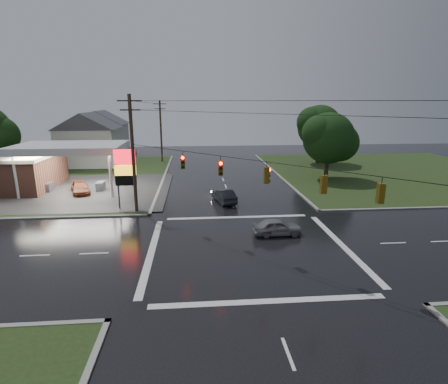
{
  "coord_description": "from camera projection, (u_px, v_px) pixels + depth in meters",
  "views": [
    {
      "loc": [
        -3.77,
        -23.32,
        10.38
      ],
      "look_at": [
        -1.4,
        4.82,
        3.0
      ],
      "focal_mm": 28.0,
      "sensor_mm": 36.0,
      "label": 1
    }
  ],
  "objects": [
    {
      "name": "car_north",
      "position": [
        224.0,
        196.0,
        36.76
      ],
      "size": [
        2.52,
        4.55,
        1.42
      ],
      "primitive_type": "imported",
      "rotation": [
        0.0,
        0.0,
        3.39
      ],
      "color": "black",
      "rests_on": "ground"
    },
    {
      "name": "utility_pole_n",
      "position": [
        161.0,
        130.0,
        59.9
      ],
      "size": [
        2.2,
        0.32,
        10.5
      ],
      "color": "#382619",
      "rests_on": "ground"
    },
    {
      "name": "car_crossing",
      "position": [
        277.0,
        227.0,
        27.8
      ],
      "size": [
        3.89,
        1.66,
        1.31
      ],
      "primitive_type": "imported",
      "rotation": [
        0.0,
        0.0,
        1.6
      ],
      "color": "gray",
      "rests_on": "ground"
    },
    {
      "name": "traffic_signals",
      "position": [
        251.0,
        160.0,
        23.76
      ],
      "size": [
        26.87,
        26.87,
        1.47
      ],
      "color": "black",
      "rests_on": "ground"
    },
    {
      "name": "utility_pole_nw",
      "position": [
        133.0,
        153.0,
        32.36
      ],
      "size": [
        2.2,
        0.32,
        11.0
      ],
      "color": "#382619",
      "rests_on": "ground"
    },
    {
      "name": "ground",
      "position": [
        249.0,
        248.0,
        25.42
      ],
      "size": [
        120.0,
        120.0,
        0.0
      ],
      "primitive_type": "plane",
      "color": "black",
      "rests_on": "ground"
    },
    {
      "name": "car_pump",
      "position": [
        80.0,
        188.0,
        40.17
      ],
      "size": [
        3.45,
        4.91,
        1.32
      ],
      "primitive_type": "imported",
      "rotation": [
        0.0,
        0.0,
        0.39
      ],
      "color": "#5C2915",
      "rests_on": "ground"
    },
    {
      "name": "gas_station",
      "position": [
        11.0,
        169.0,
        41.69
      ],
      "size": [
        26.2,
        18.0,
        5.6
      ],
      "color": "#2D2D2D",
      "rests_on": "ground"
    },
    {
      "name": "house_near",
      "position": [
        90.0,
        138.0,
        57.31
      ],
      "size": [
        11.05,
        8.48,
        8.6
      ],
      "color": "silver",
      "rests_on": "ground"
    },
    {
      "name": "tree_ne_near",
      "position": [
        330.0,
        138.0,
        46.36
      ],
      "size": [
        7.99,
        6.8,
        8.98
      ],
      "color": "black",
      "rests_on": "ground"
    },
    {
      "name": "tree_ne_far",
      "position": [
        320.0,
        127.0,
        58.02
      ],
      "size": [
        8.46,
        7.2,
        9.8
      ],
      "color": "black",
      "rests_on": "ground"
    },
    {
      "name": "pylon_sign",
      "position": [
        125.0,
        169.0,
        33.68
      ],
      "size": [
        2.0,
        0.35,
        6.0
      ],
      "color": "#59595E",
      "rests_on": "ground"
    },
    {
      "name": "house_far",
      "position": [
        102.0,
        132.0,
        68.8
      ],
      "size": [
        11.05,
        8.48,
        8.6
      ],
      "color": "silver",
      "rests_on": "ground"
    },
    {
      "name": "grass_ne",
      "position": [
        393.0,
        172.0,
        52.58
      ],
      "size": [
        36.0,
        36.0,
        0.08
      ],
      "primitive_type": "cube",
      "color": "#1E3015",
      "rests_on": "ground"
    },
    {
      "name": "grass_nw",
      "position": [
        35.0,
        178.0,
        48.37
      ],
      "size": [
        36.0,
        36.0,
        0.08
      ],
      "primitive_type": "cube",
      "color": "#1E3015",
      "rests_on": "ground"
    }
  ]
}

